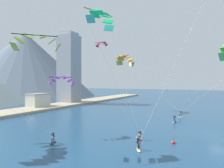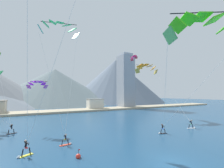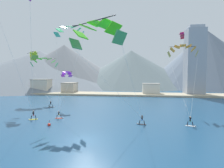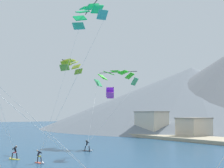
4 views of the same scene
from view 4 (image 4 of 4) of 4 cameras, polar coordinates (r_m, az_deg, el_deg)
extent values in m
cube|color=#E54C33|center=(38.01, -13.15, -13.86)|extent=(1.48, 0.61, 0.07)
cylinder|color=#231E28|center=(38.30, -13.43, -13.23)|extent=(0.24, 0.14, 0.69)
cylinder|color=#231E28|center=(37.62, -12.84, -13.39)|extent=(0.24, 0.14, 0.69)
cube|color=yellow|center=(37.91, -13.13, -12.74)|extent=(0.25, 0.31, 0.12)
cylinder|color=#231E28|center=(37.82, -13.27, -12.28)|extent=(0.26, 0.45, 0.58)
cylinder|color=#231E28|center=(37.94, -13.21, -12.00)|extent=(0.14, 0.50, 0.38)
cylinder|color=#231E28|center=(37.75, -13.05, -12.04)|extent=(0.14, 0.50, 0.38)
cylinder|color=black|center=(37.94, -12.89, -12.05)|extent=(0.52, 0.10, 0.03)
sphere|color=beige|center=(37.70, -13.49, -11.77)|extent=(0.21, 0.21, 0.21)
cone|color=white|center=(37.26, -12.49, -13.95)|extent=(0.34, 0.39, 0.36)
cube|color=yellow|center=(41.77, -17.42, -12.99)|extent=(1.49, 1.03, 0.07)
cylinder|color=black|center=(41.44, -17.02, -12.49)|extent=(0.28, 0.22, 0.76)
cylinder|color=black|center=(42.00, -17.79, -12.37)|extent=(0.28, 0.22, 0.76)
cube|color=red|center=(41.67, -17.39, -11.87)|extent=(0.36, 0.39, 0.12)
cylinder|color=black|center=(41.70, -17.27, -11.39)|extent=(0.39, 0.49, 0.65)
cylinder|color=black|center=(41.52, -17.25, -11.17)|extent=(0.32, 0.53, 0.42)
cylinder|color=black|center=(41.70, -17.49, -11.13)|extent=(0.32, 0.53, 0.42)
cylinder|color=black|center=(41.49, -17.55, -11.20)|extent=(0.48, 0.26, 0.03)
sphere|color=beige|center=(41.77, -17.10, -10.84)|extent=(0.23, 0.23, 0.23)
cone|color=white|center=(42.39, -18.25, -12.76)|extent=(0.43, 0.46, 0.36)
cube|color=black|center=(48.82, -4.57, -12.10)|extent=(1.50, 0.94, 0.07)
cylinder|color=black|center=(49.02, -4.93, -11.59)|extent=(0.28, 0.21, 0.75)
cylinder|color=black|center=(48.53, -4.19, -11.66)|extent=(0.28, 0.21, 0.75)
cube|color=white|center=(48.73, -4.56, -11.15)|extent=(0.34, 0.38, 0.12)
cylinder|color=black|center=(48.65, -4.60, -10.75)|extent=(0.34, 0.41, 0.63)
cylinder|color=black|center=(48.79, -4.64, -10.53)|extent=(0.28, 0.53, 0.41)
cylinder|color=black|center=(48.64, -4.41, -10.54)|extent=(0.28, 0.53, 0.41)
cylinder|color=black|center=(48.85, -4.39, -10.56)|extent=(0.50, 0.22, 0.03)
sphere|color=#9E7051|center=(48.54, -4.67, -10.28)|extent=(0.23, 0.23, 0.23)
cone|color=white|center=(48.28, -3.74, -12.10)|extent=(0.41, 0.44, 0.36)
cube|color=#30AFA5|center=(45.00, -6.14, 10.52)|extent=(1.13, 1.59, 1.38)
cube|color=#10DC6D|center=(44.46, -5.92, 11.91)|extent=(1.33, 1.59, 1.25)
cube|color=#10DC6D|center=(43.68, -5.41, 13.03)|extent=(1.38, 1.59, 0.97)
cube|color=#10DC6D|center=(42.74, -4.65, 13.73)|extent=(1.28, 1.59, 0.57)
cube|color=#10DC6D|center=(41.72, -3.71, 13.92)|extent=(1.40, 1.59, 0.97)
cube|color=#10DC6D|center=(40.77, -2.70, 13.52)|extent=(1.35, 1.59, 1.25)
cube|color=#30AFA5|center=(39.99, -1.76, 12.55)|extent=(1.15, 1.59, 1.38)
cylinder|color=black|center=(43.14, -3.83, 13.82)|extent=(6.10, 1.83, 0.10)
cylinder|color=silver|center=(40.72, -9.22, -0.19)|extent=(3.39, 6.66, 16.29)
cylinder|color=silver|center=(37.78, -6.99, 0.19)|extent=(3.32, 6.71, 16.29)
cylinder|color=silver|center=(20.77, -19.35, -2.41)|extent=(2.73, 12.30, 10.77)
cylinder|color=silver|center=(24.25, -17.46, -2.87)|extent=(8.98, 8.90, 10.77)
cube|color=#21A35A|center=(62.05, -2.53, 0.19)|extent=(2.06, 2.40, 1.41)
cube|color=#1CD113|center=(61.79, -1.68, 1.27)|extent=(2.36, 2.61, 1.09)
cube|color=#1CD113|center=(61.40, -0.54, 2.00)|extent=(2.54, 2.74, 0.66)
cube|color=#1CD113|center=(60.91, 0.76, 2.30)|extent=(2.58, 2.77, 0.14)
cube|color=#1CD113|center=(60.38, 2.08, 2.13)|extent=(2.53, 2.75, 0.66)
cube|color=#1CD113|center=(59.88, 3.26, 1.49)|extent=(2.34, 2.63, 1.09)
cube|color=#21A35A|center=(59.45, 4.18, 0.45)|extent=(2.03, 2.42, 1.41)
cylinder|color=black|center=(61.87, 1.09, 2.17)|extent=(6.50, 4.54, 0.10)
cylinder|color=silver|center=(55.26, -3.51, -4.89)|extent=(10.56, 8.13, 9.82)
cylinder|color=silver|center=(53.68, 0.51, -4.88)|extent=(3.73, 12.75, 9.82)
cube|color=#C349C1|center=(47.97, -0.30, -2.24)|extent=(0.99, 1.15, 0.73)
cube|color=#A021E5|center=(47.55, -0.30, -1.53)|extent=(1.15, 1.25, 0.60)
cube|color=#A021E5|center=(46.96, -0.31, -1.02)|extent=(1.23, 1.31, 0.39)
cube|color=#A021E5|center=(46.25, -0.33, -0.79)|extent=(1.24, 1.31, 0.13)
cube|color=#A021E5|center=(45.53, -0.35, -0.88)|extent=(1.24, 1.30, 0.39)
cube|color=#A021E5|center=(44.87, -0.37, -1.29)|extent=(1.16, 1.24, 0.60)
cube|color=#C349C1|center=(44.38, -0.39, -1.98)|extent=(1.01, 1.13, 0.73)
cylinder|color=black|center=(46.24, 0.27, -0.80)|extent=(3.09, 2.20, 0.10)
cube|color=#76AE38|center=(49.74, -8.67, 3.02)|extent=(1.42, 1.53, 1.11)
cube|color=#B7CB25|center=(50.50, -8.45, 3.76)|extent=(1.60, 1.69, 0.97)
cube|color=#B7CB25|center=(51.39, -8.07, 4.15)|extent=(1.73, 1.74, 0.72)
cube|color=#B7CB25|center=(52.31, -7.60, 4.16)|extent=(1.80, 1.71, 0.39)
cube|color=#B7CB25|center=(53.15, -7.08, 3.82)|extent=(1.80, 1.62, 0.72)
cube|color=#B7CB25|center=(53.81, -6.58, 3.16)|extent=(1.76, 1.43, 0.97)
cube|color=#76AE38|center=(54.23, -6.15, 2.28)|extent=(1.65, 1.18, 1.11)
cylinder|color=black|center=(52.58, -8.23, 3.99)|extent=(3.88, 3.68, 0.10)
cube|color=beige|center=(83.27, 7.22, -7.26)|extent=(7.89, 5.21, 6.09)
cube|color=gray|center=(83.23, 7.19, -5.06)|extent=(8.20, 5.42, 0.30)
cube|color=beige|center=(75.64, 14.76, -7.90)|extent=(5.66, 6.61, 4.52)
cube|color=gray|center=(75.57, 14.72, -6.07)|extent=(5.89, 6.87, 0.30)
cone|color=slate|center=(138.27, 14.48, -2.34)|extent=(128.03, 128.03, 25.74)
camera|label=1|loc=(65.85, -31.82, -1.98)|focal=35.00mm
camera|label=2|loc=(40.05, -45.12, -2.16)|focal=24.00mm
camera|label=3|loc=(27.60, -77.29, 5.71)|focal=28.00mm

